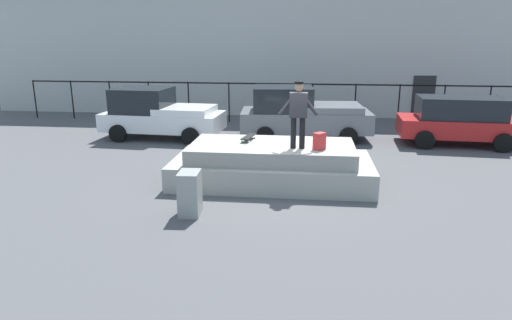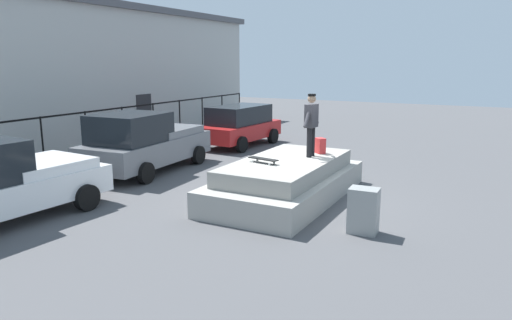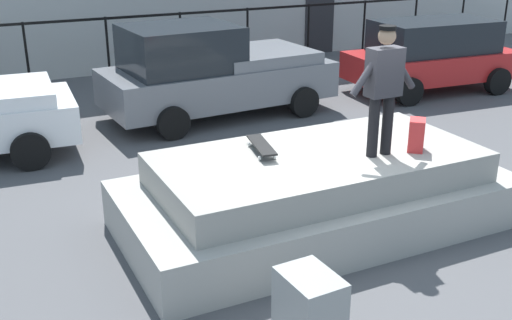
{
  "view_description": "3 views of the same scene",
  "coord_description": "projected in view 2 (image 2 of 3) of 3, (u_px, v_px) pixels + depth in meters",
  "views": [
    {
      "loc": [
        0.69,
        -11.25,
        3.75
      ],
      "look_at": [
        -0.67,
        0.72,
        0.42
      ],
      "focal_mm": 31.55,
      "sensor_mm": 36.0,
      "label": 1
    },
    {
      "loc": [
        -11.09,
        -4.74,
        3.53
      ],
      "look_at": [
        0.13,
        1.2,
        0.86
      ],
      "focal_mm": 33.15,
      "sensor_mm": 36.0,
      "label": 2
    },
    {
      "loc": [
        -4.28,
        -6.39,
        3.86
      ],
      "look_at": [
        -0.49,
        1.36,
        0.57
      ],
      "focal_mm": 43.92,
      "sensor_mm": 36.0,
      "label": 3
    }
  ],
  "objects": [
    {
      "name": "car_grey_pickup_mid",
      "position": [
        144.0,
        142.0,
        15.23
      ],
      "size": [
        4.88,
        2.48,
        1.94
      ],
      "color": "slate",
      "rests_on": "ground_plane"
    },
    {
      "name": "backpack",
      "position": [
        320.0,
        146.0,
        12.97
      ],
      "size": [
        0.33,
        0.34,
        0.43
      ],
      "primitive_type": "cube",
      "rotation": [
        0.0,
        0.0,
        0.86
      ],
      "color": "red",
      "rests_on": "concrete_ledge"
    },
    {
      "name": "fence_row",
      "position": [
        65.0,
        130.0,
        16.15
      ],
      "size": [
        24.06,
        0.06,
        1.77
      ],
      "color": "black",
      "rests_on": "ground_plane"
    },
    {
      "name": "car_red_hatchback_far",
      "position": [
        239.0,
        125.0,
        19.87
      ],
      "size": [
        4.14,
        2.25,
        1.69
      ],
      "color": "#B21E1E",
      "rests_on": "ground_plane"
    },
    {
      "name": "concrete_ledge",
      "position": [
        286.0,
        181.0,
        12.3
      ],
      "size": [
        5.19,
        2.57,
        1.03
      ],
      "color": "#9E9B93",
      "rests_on": "ground_plane"
    },
    {
      "name": "skateboard",
      "position": [
        263.0,
        159.0,
        11.75
      ],
      "size": [
        0.35,
        0.84,
        0.12
      ],
      "color": "black",
      "rests_on": "concrete_ledge"
    },
    {
      "name": "ground_plane",
      "position": [
        294.0,
        197.0,
        12.49
      ],
      "size": [
        60.0,
        60.0,
        0.0
      ],
      "primitive_type": "plane",
      "color": "#4C4C4F"
    },
    {
      "name": "skateboarder",
      "position": [
        311.0,
        121.0,
        12.39
      ],
      "size": [
        0.99,
        0.25,
        1.66
      ],
      "color": "black",
      "rests_on": "concrete_ledge"
    },
    {
      "name": "utility_box",
      "position": [
        364.0,
        211.0,
        9.8
      ],
      "size": [
        0.47,
        0.62,
        0.96
      ],
      "primitive_type": "cube",
      "rotation": [
        0.0,
        0.0,
        0.05
      ],
      "color": "gray",
      "rests_on": "ground_plane"
    }
  ]
}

